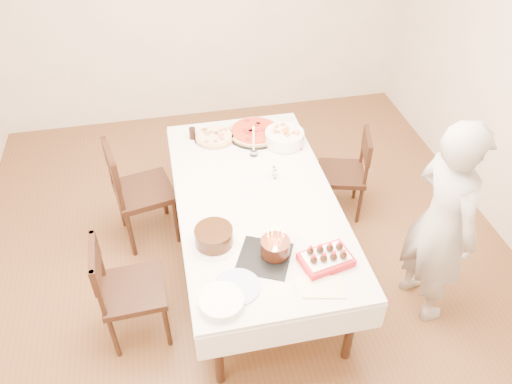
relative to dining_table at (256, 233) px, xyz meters
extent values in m
plane|color=brown|center=(-0.07, -0.03, -0.38)|extent=(5.00, 5.00, 0.00)
cube|color=silver|center=(0.00, 0.00, 0.00)|extent=(1.92, 2.42, 0.75)
imported|color=#B3AEA9|center=(1.15, -0.59, 0.44)|extent=(0.48, 0.65, 1.62)
cylinder|color=beige|center=(-0.19, 0.80, 0.40)|extent=(0.46, 0.46, 0.04)
cylinder|color=red|center=(0.16, 0.81, 0.40)|extent=(0.63, 0.63, 0.04)
cube|color=#B21E1E|center=(0.40, 0.63, 0.38)|extent=(0.28, 0.28, 0.01)
cylinder|color=white|center=(0.37, 0.62, 0.43)|extent=(0.42, 0.42, 0.10)
cylinder|color=white|center=(0.09, 0.51, 0.52)|extent=(0.08, 0.08, 0.29)
cylinder|color=black|center=(-0.37, 0.85, 0.43)|extent=(0.06, 0.06, 0.10)
cylinder|color=black|center=(-0.36, -0.40, 0.44)|extent=(0.40, 0.40, 0.13)
cube|color=black|center=(-0.07, -0.59, 0.38)|extent=(0.43, 0.43, 0.01)
cylinder|color=#33160D|center=(0.01, -0.57, 0.47)|extent=(0.22, 0.22, 0.17)
cube|color=beige|center=(0.23, -0.89, 0.38)|extent=(0.29, 0.22, 0.02)
cylinder|color=white|center=(-0.39, -0.89, 0.40)|extent=(0.34, 0.34, 0.06)
cylinder|color=white|center=(-0.28, -0.79, 0.38)|extent=(0.33, 0.33, 0.01)
camera|label=1|loc=(-0.56, -2.68, 2.77)|focal=35.00mm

